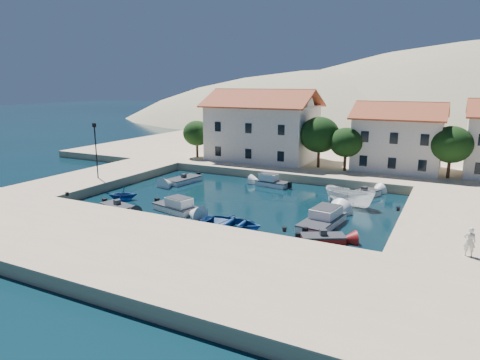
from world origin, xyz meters
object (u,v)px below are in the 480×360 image
cabin_cruiser_east (322,220)px  boat_east (349,206)px  building_left (262,124)px  rowboat_south (231,228)px  building_mid (398,135)px  lamppost (96,145)px  pedestrian (470,242)px  cabin_cruiser_south (175,206)px

cabin_cruiser_east → boat_east: cabin_cruiser_east is taller
building_left → rowboat_south: bearing=-71.1°
building_left → building_mid: size_ratio=1.40×
lamppost → rowboat_south: 21.60m
rowboat_south → pedestrian: (17.09, -0.49, 1.95)m
cabin_cruiser_east → pedestrian: size_ratio=3.09×
rowboat_south → boat_east: (7.11, 10.80, 0.00)m
cabin_cruiser_south → boat_east: size_ratio=0.90×
lamppost → pedestrian: 37.98m
rowboat_south → boat_east: size_ratio=1.00×
building_left → cabin_cruiser_east: size_ratio=2.51×
boat_east → pedestrian: (9.97, -11.29, 1.95)m
rowboat_south → cabin_cruiser_east: (6.47, 3.85, 0.48)m
building_left → boat_east: building_left is taller
building_left → rowboat_south: (8.79, -25.69, -5.94)m
lamppost → cabin_cruiser_east: 27.16m
lamppost → cabin_cruiser_east: bearing=-3.9°
cabin_cruiser_east → boat_east: 6.99m
pedestrian → rowboat_south: bearing=-4.3°
lamppost → building_left: bearing=60.1°
cabin_cruiser_south → boat_east: 16.64m
cabin_cruiser_south → boat_east: bearing=46.9°
building_mid → boat_east: bearing=-97.5°
building_mid → lamppost: building_mid is taller
boat_east → building_left: bearing=62.8°
building_mid → boat_east: 16.85m
cabin_cruiser_east → pedestrian: bearing=-105.8°
cabin_cruiser_south → pedestrian: pedestrian is taller
building_mid → building_left: bearing=-176.8°
lamppost → rowboat_south: lamppost is taller
cabin_cruiser_south → pedestrian: size_ratio=2.48×
building_left → lamppost: 23.10m
cabin_cruiser_south → lamppost: bearing=177.0°
building_mid → cabin_cruiser_south: bearing=-122.6°
building_left → rowboat_south: building_left is taller
cabin_cruiser_south → rowboat_south: cabin_cruiser_south is taller
lamppost → cabin_cruiser_south: lamppost is taller
lamppost → cabin_cruiser_south: (13.50, -4.02, -4.28)m
pedestrian → boat_east: bearing=-51.2°
building_left → building_mid: building_left is taller
cabin_cruiser_east → building_mid: bearing=-0.4°
building_mid → boat_east: size_ratio=2.02×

